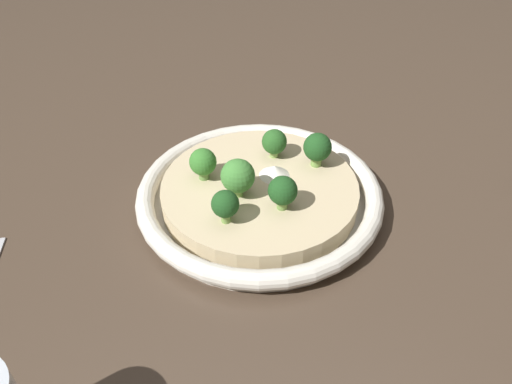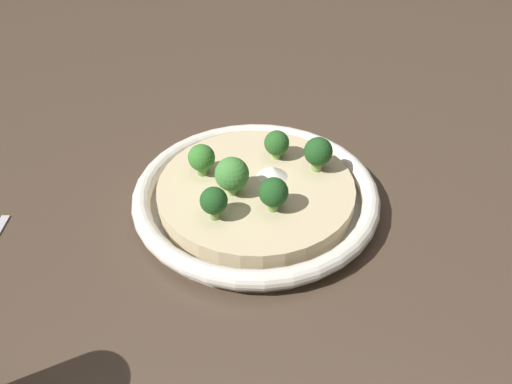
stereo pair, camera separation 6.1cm
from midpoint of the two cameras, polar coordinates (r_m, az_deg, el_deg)
name	(u,v)px [view 2 (the right image)]	position (r m, az deg, el deg)	size (l,w,h in m)	color
ground_plane	(256,205)	(0.63, 2.80, -1.64)	(6.00, 6.00, 0.00)	#47382B
risotto_bowl	(256,194)	(0.61, 2.85, -0.37)	(0.30, 0.30, 0.03)	silver
cheese_sprinkle	(273,172)	(0.61, 4.76, 2.21)	(0.04, 0.04, 0.01)	white
broccoli_front_right	(214,201)	(0.54, -1.64, -1.21)	(0.03, 0.03, 0.04)	#759E4C
broccoli_front_left	(202,158)	(0.61, -3.38, 3.75)	(0.03, 0.03, 0.04)	#668E47
broccoli_front	(232,175)	(0.57, 0.28, 1.89)	(0.04, 0.04, 0.05)	#759E4C
broccoli_right	(273,193)	(0.55, 5.18, -0.23)	(0.03, 0.03, 0.04)	#759E4C
broccoli_left	(277,143)	(0.64, 5.14, 5.45)	(0.03, 0.03, 0.04)	#84A856
broccoli_back_left	(318,152)	(0.62, 9.94, 4.39)	(0.04, 0.04, 0.04)	#759E4C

